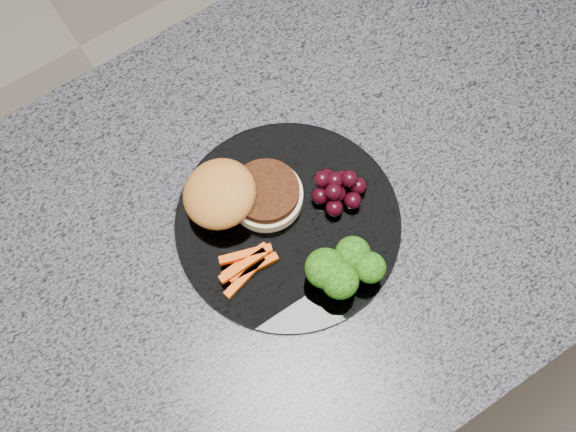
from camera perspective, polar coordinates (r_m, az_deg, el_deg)
The scene contains 7 objects.
island_cabinet at distance 1.38m, azimuth 0.73°, elevation -6.88°, with size 1.20×0.60×0.86m, color #4F311B.
countertop at distance 0.95m, azimuth 1.05°, elevation 0.30°, with size 1.20×0.60×0.04m, color #4F4F59.
plate at distance 0.92m, azimuth -0.00°, elevation -0.54°, with size 0.26×0.26×0.01m, color white.
burger at distance 0.91m, azimuth -3.70°, elevation 1.46°, with size 0.16×0.13×0.05m.
carrot_sticks at distance 0.89m, azimuth -2.98°, elevation -3.52°, with size 0.07×0.04×0.02m.
broccoli at distance 0.87m, azimuth 3.91°, elevation -3.74°, with size 0.08×0.07×0.05m.
grape_bunch at distance 0.92m, azimuth 3.55°, elevation 1.99°, with size 0.06×0.06×0.04m.
Camera 1 is at (-0.22, -0.29, 1.76)m, focal length 50.00 mm.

